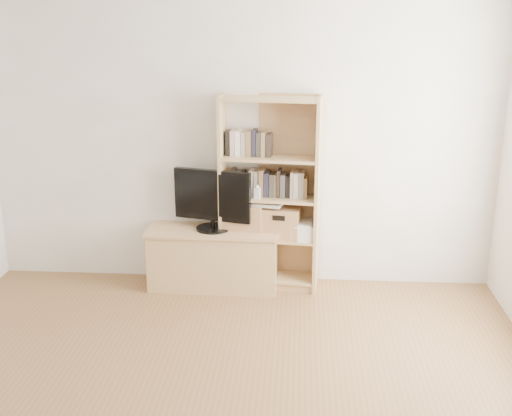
# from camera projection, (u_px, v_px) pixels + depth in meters

# --- Properties ---
(back_wall) EXTENTS (4.50, 0.02, 2.60)m
(back_wall) POSITION_uv_depth(u_px,v_px,m) (241.00, 140.00, 5.63)
(back_wall) COLOR beige
(back_wall) RESTS_ON floor
(tv_stand) EXTENTS (1.14, 0.44, 0.52)m
(tv_stand) POSITION_uv_depth(u_px,v_px,m) (214.00, 259.00, 5.75)
(tv_stand) COLOR tan
(tv_stand) RESTS_ON floor
(bookshelf) EXTENTS (0.89, 0.39, 1.72)m
(bookshelf) POSITION_uv_depth(u_px,v_px,m) (270.00, 194.00, 5.60)
(bookshelf) COLOR tan
(bookshelf) RESTS_ON floor
(television) EXTENTS (0.69, 0.23, 0.55)m
(television) POSITION_uv_depth(u_px,v_px,m) (212.00, 200.00, 5.58)
(television) COLOR black
(television) RESTS_ON tv_stand
(books_row_mid) EXTENTS (0.86, 0.23, 0.23)m
(books_row_mid) POSITION_uv_depth(u_px,v_px,m) (270.00, 183.00, 5.58)
(books_row_mid) COLOR olive
(books_row_mid) RESTS_ON bookshelf
(books_row_upper) EXTENTS (0.41, 0.20, 0.21)m
(books_row_upper) POSITION_uv_depth(u_px,v_px,m) (249.00, 143.00, 5.51)
(books_row_upper) COLOR olive
(books_row_upper) RESTS_ON bookshelf
(baby_monitor) EXTENTS (0.06, 0.04, 0.10)m
(baby_monitor) POSITION_uv_depth(u_px,v_px,m) (257.00, 193.00, 5.51)
(baby_monitor) COLOR white
(baby_monitor) RESTS_ON bookshelf
(basket_left) EXTENTS (0.39, 0.34, 0.30)m
(basket_left) POSITION_uv_depth(u_px,v_px,m) (244.00, 218.00, 5.70)
(basket_left) COLOR olive
(basket_left) RESTS_ON bookshelf
(basket_right) EXTENTS (0.37, 0.32, 0.27)m
(basket_right) POSITION_uv_depth(u_px,v_px,m) (281.00, 222.00, 5.65)
(basket_right) COLOR olive
(basket_right) RESTS_ON bookshelf
(laptop) EXTENTS (0.38, 0.30, 0.03)m
(laptop) POSITION_uv_depth(u_px,v_px,m) (264.00, 202.00, 5.61)
(laptop) COLOR silver
(laptop) RESTS_ON basket_left
(magazine_stack) EXTENTS (0.20, 0.28, 0.12)m
(magazine_stack) POSITION_uv_depth(u_px,v_px,m) (303.00, 231.00, 5.64)
(magazine_stack) COLOR beige
(magazine_stack) RESTS_ON bookshelf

